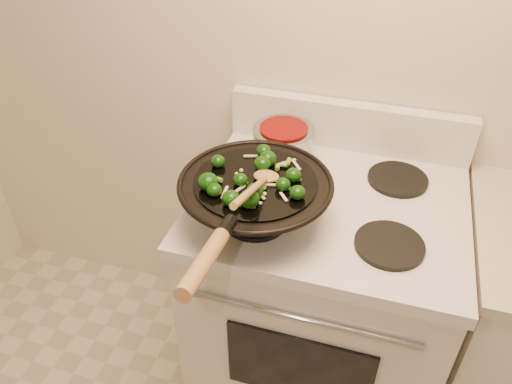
% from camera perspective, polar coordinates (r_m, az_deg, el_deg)
% --- Properties ---
extents(stove, '(0.78, 0.67, 1.08)m').
position_cam_1_polar(stove, '(1.77, 7.14, -12.28)').
color(stove, white).
rests_on(stove, ground).
extents(wok, '(0.41, 0.68, 0.22)m').
position_cam_1_polar(wok, '(1.31, -0.12, -0.72)').
color(wok, black).
rests_on(wok, stove).
extents(stirfry, '(0.27, 0.27, 0.05)m').
position_cam_1_polar(stirfry, '(1.26, -0.54, 1.41)').
color(stirfry, '#0E3608').
rests_on(stirfry, wok).
extents(wooden_spoon, '(0.07, 0.30, 0.13)m').
position_cam_1_polar(wooden_spoon, '(1.20, 0.24, 0.92)').
color(wooden_spoon, olive).
rests_on(wooden_spoon, wok).
extents(saucepan, '(0.19, 0.30, 0.11)m').
position_cam_1_polar(saucepan, '(1.56, 3.08, 5.55)').
color(saucepan, '#999DA2').
rests_on(saucepan, stove).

